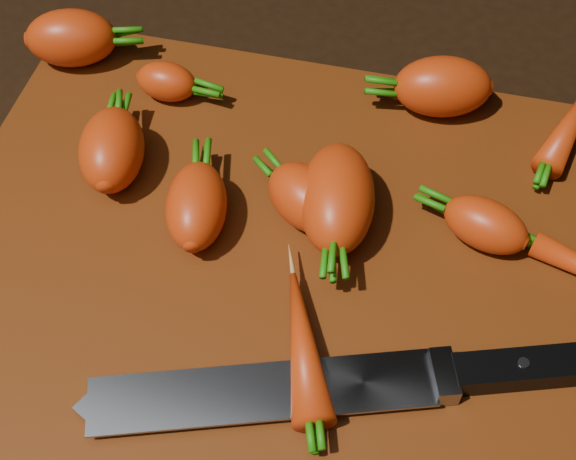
# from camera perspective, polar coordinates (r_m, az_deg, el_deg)

# --- Properties ---
(ground) EXTENTS (2.00, 2.00, 0.01)m
(ground) POSITION_cam_1_polar(r_m,az_deg,el_deg) (0.58, -0.23, -2.82)
(ground) COLOR black
(cutting_board) EXTENTS (0.50, 0.40, 0.01)m
(cutting_board) POSITION_cam_1_polar(r_m,az_deg,el_deg) (0.57, -0.23, -2.21)
(cutting_board) COLOR #5B260A
(cutting_board) RESTS_ON ground
(carrot_0) EXTENTS (0.09, 0.07, 0.05)m
(carrot_0) POSITION_cam_1_polar(r_m,az_deg,el_deg) (0.71, -15.16, 13.05)
(carrot_0) COLOR red
(carrot_0) RESTS_ON cutting_board
(carrot_1) EXTENTS (0.08, 0.07, 0.04)m
(carrot_1) POSITION_cam_1_polar(r_m,az_deg,el_deg) (0.57, 1.25, 2.31)
(carrot_1) COLOR red
(carrot_1) RESTS_ON cutting_board
(carrot_2) EXTENTS (0.07, 0.10, 0.05)m
(carrot_2) POSITION_cam_1_polar(r_m,az_deg,el_deg) (0.56, 3.50, 2.28)
(carrot_2) COLOR red
(carrot_2) RESTS_ON cutting_board
(carrot_3) EXTENTS (0.06, 0.08, 0.04)m
(carrot_3) POSITION_cam_1_polar(r_m,az_deg,el_deg) (0.57, -6.53, 1.72)
(carrot_3) COLOR red
(carrot_3) RESTS_ON cutting_board
(carrot_4) EXTENTS (0.09, 0.06, 0.05)m
(carrot_4) POSITION_cam_1_polar(r_m,az_deg,el_deg) (0.65, 10.93, 9.98)
(carrot_4) COLOR red
(carrot_4) RESTS_ON cutting_board
(carrot_5) EXTENTS (0.05, 0.03, 0.03)m
(carrot_5) POSITION_cam_1_polar(r_m,az_deg,el_deg) (0.66, -8.64, 10.40)
(carrot_5) COLOR red
(carrot_5) RESTS_ON cutting_board
(carrot_6) EXTENTS (0.07, 0.05, 0.04)m
(carrot_6) POSITION_cam_1_polar(r_m,az_deg,el_deg) (0.58, 13.87, 0.37)
(carrot_6) COLOR red
(carrot_6) RESTS_ON cutting_board
(carrot_7) EXTENTS (0.06, 0.12, 0.02)m
(carrot_7) POSITION_cam_1_polar(r_m,az_deg,el_deg) (0.67, 19.62, 7.42)
(carrot_7) COLOR red
(carrot_7) RESTS_ON cutting_board
(carrot_9) EXTENTS (0.06, 0.11, 0.03)m
(carrot_9) POSITION_cam_1_polar(r_m,az_deg,el_deg) (0.51, 1.08, -8.15)
(carrot_9) COLOR red
(carrot_9) RESTS_ON cutting_board
(carrot_10) EXTENTS (0.06, 0.08, 0.05)m
(carrot_10) POSITION_cam_1_polar(r_m,az_deg,el_deg) (0.61, -12.42, 5.60)
(carrot_10) COLOR red
(carrot_10) RESTS_ON cutting_board
(knife) EXTENTS (0.34, 0.14, 0.02)m
(knife) POSITION_cam_1_polar(r_m,az_deg,el_deg) (0.51, 0.60, -11.24)
(knife) COLOR gray
(knife) RESTS_ON cutting_board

